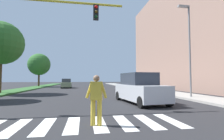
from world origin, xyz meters
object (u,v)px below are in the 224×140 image
(tree_far, at_px, (1,43))
(tree_distant, at_px, (39,64))
(pedestrian_performer, at_px, (96,97))
(sedan_midblock, at_px, (66,84))
(street_lamp_right, at_px, (189,42))
(suv_crossing, at_px, (140,89))

(tree_far, relative_size, tree_distant, 1.13)
(tree_distant, bearing_deg, tree_far, -88.87)
(pedestrian_performer, bearing_deg, tree_far, 124.09)
(sedan_midblock, bearing_deg, tree_distant, 139.60)
(tree_far, distance_m, street_lamp_right, 18.50)
(suv_crossing, bearing_deg, sedan_midblock, 108.47)
(tree_far, bearing_deg, street_lamp_right, -22.08)
(street_lamp_right, xyz_separation_m, sedan_midblock, (-11.51, 18.55, -3.83))
(street_lamp_right, distance_m, suv_crossing, 6.24)
(tree_distant, bearing_deg, suv_crossing, -63.31)
(tree_far, bearing_deg, suv_crossing, -34.74)
(tree_distant, bearing_deg, sedan_midblock, -40.40)
(tree_far, height_order, pedestrian_performer, tree_far)
(tree_far, height_order, suv_crossing, tree_far)
(pedestrian_performer, height_order, suv_crossing, suv_crossing)
(street_lamp_right, relative_size, pedestrian_performer, 4.44)
(tree_distant, height_order, pedestrian_performer, tree_distant)
(tree_far, relative_size, sedan_midblock, 1.62)
(street_lamp_right, height_order, pedestrian_performer, street_lamp_right)
(tree_far, xyz_separation_m, tree_distant, (-0.33, 16.66, -0.81))
(tree_far, xyz_separation_m, suv_crossing, (12.35, -8.56, -4.45))
(street_lamp_right, relative_size, sedan_midblock, 1.61)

